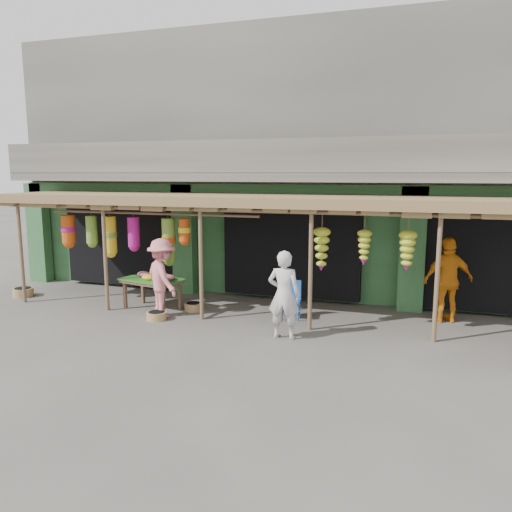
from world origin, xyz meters
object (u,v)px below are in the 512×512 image
(person_vendor, at_px, (448,280))
(person_shopper, at_px, (162,278))
(blue_chair, at_px, (292,297))
(flower_table, at_px, (153,280))
(person_front, at_px, (284,295))

(person_vendor, distance_m, person_shopper, 6.46)
(blue_chair, height_order, person_shopper, person_shopper)
(person_vendor, bearing_deg, person_shopper, -10.62)
(blue_chair, bearing_deg, person_shopper, -171.81)
(flower_table, distance_m, person_front, 3.77)
(blue_chair, bearing_deg, person_front, -89.16)
(person_front, distance_m, person_shopper, 3.16)
(person_shopper, bearing_deg, person_front, -153.24)
(person_vendor, height_order, person_shopper, person_vendor)
(flower_table, relative_size, person_vendor, 0.86)
(person_vendor, bearing_deg, flower_table, -15.36)
(flower_table, distance_m, blue_chair, 3.42)
(flower_table, relative_size, person_front, 0.91)
(person_front, xyz_separation_m, person_shopper, (-3.09, 0.67, 0.01))
(flower_table, bearing_deg, person_shopper, -29.29)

